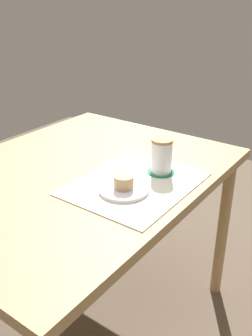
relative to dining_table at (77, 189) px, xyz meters
name	(u,v)px	position (x,y,z in m)	size (l,w,h in m)	color
ground_plane	(85,322)	(0.00, 0.00, -0.68)	(4.40, 4.40, 0.02)	brown
dining_table	(77,189)	(0.00, 0.00, 0.00)	(1.16, 0.90, 0.75)	tan
placemat	(135,184)	(0.04, -0.24, 0.08)	(0.45, 0.36, 0.00)	silver
pastry_plate	(124,189)	(-0.03, -0.24, 0.09)	(0.17, 0.17, 0.01)	white
pastry	(124,182)	(-0.03, -0.24, 0.12)	(0.06, 0.06, 0.04)	tan
coffee_coaster	(161,172)	(0.16, -0.27, 0.08)	(0.10, 0.10, 0.01)	#196B4C
coffee_mug	(162,155)	(0.16, -0.27, 0.15)	(0.11, 0.08, 0.12)	white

